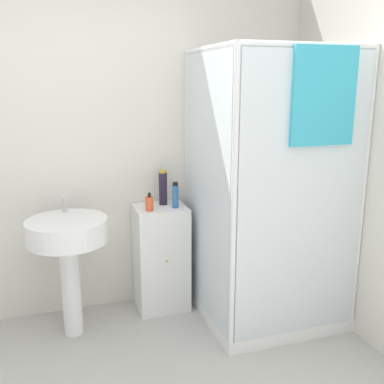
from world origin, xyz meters
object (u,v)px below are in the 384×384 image
(soap_dispenser, at_px, (149,203))
(sink, at_px, (68,243))
(shampoo_bottle_tall_black, at_px, (163,188))
(shampoo_bottle_blue, at_px, (175,195))

(soap_dispenser, bearing_deg, sink, -169.75)
(sink, bearing_deg, shampoo_bottle_tall_black, 18.16)
(soap_dispenser, distance_m, shampoo_bottle_blue, 0.20)
(shampoo_bottle_blue, bearing_deg, soap_dispenser, -176.47)
(sink, distance_m, shampoo_bottle_blue, 0.82)
(sink, bearing_deg, shampoo_bottle_blue, 8.57)
(soap_dispenser, relative_size, shampoo_bottle_blue, 0.70)
(shampoo_bottle_tall_black, bearing_deg, sink, -161.84)
(sink, height_order, soap_dispenser, sink)
(sink, xyz_separation_m, shampoo_bottle_tall_black, (0.71, 0.23, 0.27))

